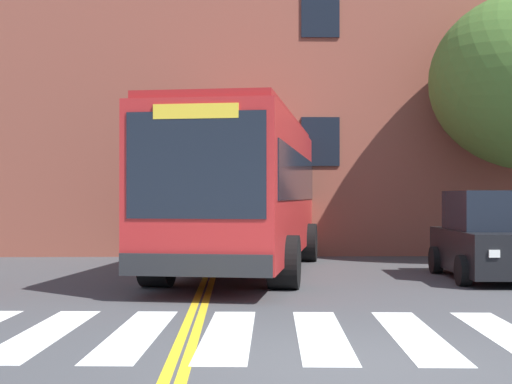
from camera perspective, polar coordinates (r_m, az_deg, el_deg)
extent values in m
plane|color=#424244|center=(7.51, 7.80, -13.60)|extent=(120.00, 120.00, 0.00)
cube|color=white|center=(9.49, -16.58, -10.77)|extent=(0.76, 3.44, 0.01)
cube|color=white|center=(9.21, -9.58, -11.10)|extent=(0.76, 3.44, 0.01)
cube|color=white|center=(9.07, -2.24, -11.28)|extent=(0.76, 3.44, 0.01)
cube|color=white|center=(9.07, 5.22, -11.27)|extent=(0.76, 3.44, 0.01)
cube|color=white|center=(9.22, 12.55, -11.09)|extent=(0.76, 3.44, 0.01)
cube|color=white|center=(9.51, 19.53, -10.74)|extent=(0.76, 3.44, 0.01)
cube|color=gold|center=(22.95, -3.18, -4.65)|extent=(0.12, 36.00, 0.01)
cube|color=gold|center=(22.94, -2.78, -4.66)|extent=(0.12, 36.00, 0.01)
cube|color=#B22323|center=(16.68, -0.74, 0.19)|extent=(4.27, 10.95, 2.88)
cube|color=black|center=(16.54, 3.65, 1.19)|extent=(1.65, 9.69, 1.04)
cube|color=black|center=(16.93, -5.04, 1.15)|extent=(1.65, 9.69, 1.04)
cube|color=black|center=(11.43, -4.86, 2.17)|extent=(2.26, 0.40, 1.73)
cube|color=yellow|center=(11.50, -4.86, 6.47)|extent=(1.38, 0.26, 0.24)
cube|color=#232326|center=(11.45, -4.90, -5.87)|extent=(2.47, 0.51, 0.36)
cube|color=maroon|center=(16.76, -0.74, 5.38)|extent=(4.05, 10.50, 0.16)
cylinder|color=black|center=(13.29, 2.26, -5.62)|extent=(0.72, 1.08, 1.00)
cylinder|color=black|center=(13.75, -7.91, -5.44)|extent=(0.72, 1.08, 1.00)
cylinder|color=black|center=(18.97, 4.01, -4.05)|extent=(0.72, 1.08, 1.00)
cylinder|color=black|center=(19.29, -3.22, -3.98)|extent=(0.72, 1.08, 1.00)
cube|color=black|center=(15.61, 18.33, -4.48)|extent=(1.90, 3.71, 0.86)
cube|color=black|center=(15.61, 18.29, -1.41)|extent=(1.65, 2.07, 0.82)
cube|color=white|center=(13.70, 18.53, -4.70)|extent=(0.20, 0.05, 0.14)
cylinder|color=black|center=(14.31, 16.26, -6.04)|extent=(0.25, 0.61, 0.60)
cylinder|color=black|center=(16.49, 14.20, -5.29)|extent=(0.25, 0.61, 0.60)
cube|color=white|center=(26.31, -3.97, -2.74)|extent=(1.95, 4.39, 0.89)
cube|color=black|center=(26.42, -3.96, -0.93)|extent=(1.69, 2.13, 0.76)
cube|color=white|center=(24.12, -2.73, -2.74)|extent=(0.20, 0.05, 0.14)
cube|color=white|center=(24.13, -5.30, -2.74)|extent=(0.20, 0.05, 0.14)
cylinder|color=black|center=(24.99, -1.88, -3.55)|extent=(0.24, 0.67, 0.66)
cylinder|color=black|center=(25.01, -6.12, -3.55)|extent=(0.24, 0.67, 0.66)
cylinder|color=black|center=(27.67, -2.02, -3.24)|extent=(0.24, 0.67, 0.66)
cylinder|color=black|center=(27.69, -5.85, -3.24)|extent=(0.24, 0.67, 0.66)
cube|color=brown|center=(24.92, -8.03, 10.91)|extent=(38.76, 7.85, 13.18)
cube|color=black|center=(20.52, 5.17, 4.04)|extent=(1.10, 0.06, 1.40)
cube|color=black|center=(21.13, 5.17, 14.07)|extent=(1.10, 0.06, 1.40)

